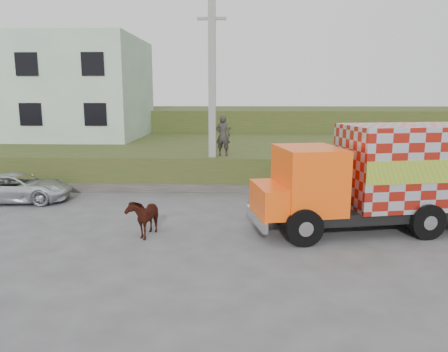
{
  "coord_description": "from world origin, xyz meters",
  "views": [
    {
      "loc": [
        0.25,
        -14.05,
        4.19
      ],
      "look_at": [
        -0.36,
        1.2,
        1.3
      ],
      "focal_mm": 35.0,
      "sensor_mm": 36.0,
      "label": 1
    }
  ],
  "objects_px": {
    "utility_pole": "(212,96)",
    "pedestrian": "(223,135)",
    "cargo_truck": "(385,176)",
    "cow": "(144,216)",
    "suv": "(18,188)"
  },
  "relations": [
    {
      "from": "cargo_truck",
      "to": "suv",
      "type": "distance_m",
      "value": 13.56
    },
    {
      "from": "cargo_truck",
      "to": "suv",
      "type": "relative_size",
      "value": 1.88
    },
    {
      "from": "cargo_truck",
      "to": "cow",
      "type": "distance_m",
      "value": 7.46
    },
    {
      "from": "cow",
      "to": "pedestrian",
      "type": "distance_m",
      "value": 7.15
    },
    {
      "from": "cow",
      "to": "pedestrian",
      "type": "xyz_separation_m",
      "value": [
        2.08,
        6.6,
        1.79
      ]
    },
    {
      "from": "cow",
      "to": "suv",
      "type": "height_order",
      "value": "cow"
    },
    {
      "from": "suv",
      "to": "pedestrian",
      "type": "distance_m",
      "value": 8.59
    },
    {
      "from": "utility_pole",
      "to": "cow",
      "type": "relative_size",
      "value": 5.7
    },
    {
      "from": "suv",
      "to": "pedestrian",
      "type": "relative_size",
      "value": 2.29
    },
    {
      "from": "cargo_truck",
      "to": "cow",
      "type": "bearing_deg",
      "value": 175.76
    },
    {
      "from": "utility_pole",
      "to": "pedestrian",
      "type": "bearing_deg",
      "value": 43.77
    },
    {
      "from": "cargo_truck",
      "to": "suv",
      "type": "xyz_separation_m",
      "value": [
        -13.18,
        2.97,
        -1.11
      ]
    },
    {
      "from": "cow",
      "to": "suv",
      "type": "xyz_separation_m",
      "value": [
        -5.86,
        3.89,
        -0.03
      ]
    },
    {
      "from": "suv",
      "to": "pedestrian",
      "type": "height_order",
      "value": "pedestrian"
    },
    {
      "from": "utility_pole",
      "to": "suv",
      "type": "relative_size",
      "value": 1.98
    }
  ]
}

